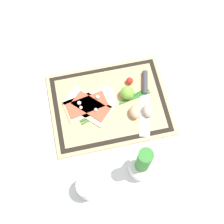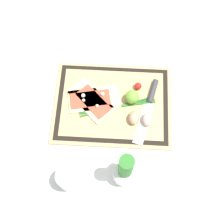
# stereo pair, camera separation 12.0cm
# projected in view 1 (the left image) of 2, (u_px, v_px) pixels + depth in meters

# --- Properties ---
(ground_plane) EXTENTS (6.00, 6.00, 0.00)m
(ground_plane) POSITION_uv_depth(u_px,v_px,m) (110.00, 105.00, 1.25)
(ground_plane) COLOR silver
(cutting_board) EXTENTS (0.47, 0.36, 0.02)m
(cutting_board) POSITION_uv_depth(u_px,v_px,m) (110.00, 104.00, 1.24)
(cutting_board) COLOR tan
(cutting_board) RESTS_ON ground_plane
(pizza_slice_near) EXTENTS (0.22, 0.13, 0.02)m
(pizza_slice_near) POSITION_uv_depth(u_px,v_px,m) (90.00, 104.00, 1.23)
(pizza_slice_near) COLOR beige
(pizza_slice_near) RESTS_ON cutting_board
(pizza_slice_far) EXTENTS (0.20, 0.20, 0.02)m
(pizza_slice_far) POSITION_uv_depth(u_px,v_px,m) (89.00, 106.00, 1.22)
(pizza_slice_far) COLOR beige
(pizza_slice_far) RESTS_ON cutting_board
(knife) EXTENTS (0.10, 0.28, 0.02)m
(knife) POSITION_uv_depth(u_px,v_px,m) (145.00, 92.00, 1.24)
(knife) COLOR silver
(knife) RESTS_ON cutting_board
(egg_brown) EXTENTS (0.04, 0.05, 0.04)m
(egg_brown) POSITION_uv_depth(u_px,v_px,m) (135.00, 112.00, 1.20)
(egg_brown) COLOR tan
(egg_brown) RESTS_ON cutting_board
(egg_pink) EXTENTS (0.04, 0.05, 0.04)m
(egg_pink) POSITION_uv_depth(u_px,v_px,m) (148.00, 110.00, 1.20)
(egg_pink) COLOR beige
(egg_pink) RESTS_ON cutting_board
(lime) EXTENTS (0.05, 0.05, 0.05)m
(lime) POSITION_uv_depth(u_px,v_px,m) (127.00, 93.00, 1.22)
(lime) COLOR #70A838
(lime) RESTS_ON cutting_board
(cherry_tomato_red) EXTENTS (0.03, 0.03, 0.03)m
(cherry_tomato_red) POSITION_uv_depth(u_px,v_px,m) (130.00, 81.00, 1.26)
(cherry_tomato_red) COLOR red
(cherry_tomato_red) RESTS_ON cutting_board
(scallion_bunch) EXTENTS (0.30, 0.11, 0.01)m
(scallion_bunch) POSITION_uv_depth(u_px,v_px,m) (115.00, 105.00, 1.23)
(scallion_bunch) COLOR #2D7528
(scallion_bunch) RESTS_ON cutting_board
(herb_pot) EXTENTS (0.09, 0.09, 0.21)m
(herb_pot) POSITION_uv_depth(u_px,v_px,m) (142.00, 165.00, 1.09)
(herb_pot) COLOR white
(herb_pot) RESTS_ON ground_plane
(sauce_jar) EXTENTS (0.08, 0.08, 0.09)m
(sauce_jar) POSITION_uv_depth(u_px,v_px,m) (88.00, 187.00, 1.09)
(sauce_jar) COLOR silver
(sauce_jar) RESTS_ON ground_plane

